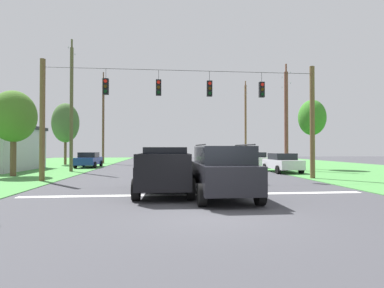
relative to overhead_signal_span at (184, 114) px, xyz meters
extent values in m
plane|color=#3D3D42|center=(0.17, -9.45, -3.96)|extent=(120.00, 120.00, 0.00)
cube|color=#458940|center=(15.61, 5.55, -3.94)|extent=(16.00, 80.00, 0.03)
cube|color=white|center=(0.17, -5.77, -3.95)|extent=(14.14, 0.45, 0.01)
cube|color=white|center=(0.17, 0.23, -3.95)|extent=(2.50, 0.15, 0.01)
cube|color=white|center=(0.17, 7.01, -3.95)|extent=(2.50, 0.15, 0.01)
cube|color=white|center=(0.17, 15.87, -3.95)|extent=(2.50, 0.15, 0.01)
cube|color=white|center=(0.17, 21.75, -3.95)|extent=(2.50, 0.15, 0.01)
cylinder|color=brown|center=(-8.18, 0.00, -0.41)|extent=(0.30, 0.30, 7.09)
cylinder|color=brown|center=(8.14, 0.00, -0.41)|extent=(0.30, 0.30, 7.09)
cylinder|color=black|center=(-0.02, 0.00, 2.67)|extent=(16.33, 0.02, 0.02)
cylinder|color=black|center=(-4.60, 0.00, 2.37)|extent=(0.02, 0.02, 0.60)
cube|color=black|center=(-4.60, 0.00, 1.60)|extent=(0.32, 0.24, 0.95)
cylinder|color=red|center=(-4.60, -0.14, 1.89)|extent=(0.20, 0.04, 0.20)
cylinder|color=#352203|center=(-4.60, -0.14, 1.59)|extent=(0.20, 0.04, 0.20)
cylinder|color=black|center=(-4.60, -0.14, 1.29)|extent=(0.20, 0.04, 0.20)
cylinder|color=black|center=(-1.50, 0.00, 2.37)|extent=(0.02, 0.02, 0.60)
cube|color=black|center=(-1.50, 0.00, 1.60)|extent=(0.32, 0.24, 0.95)
cylinder|color=red|center=(-1.50, -0.14, 1.89)|extent=(0.20, 0.04, 0.20)
cylinder|color=#352203|center=(-1.50, -0.14, 1.59)|extent=(0.20, 0.04, 0.20)
cylinder|color=black|center=(-1.50, -0.14, 1.29)|extent=(0.20, 0.04, 0.20)
cylinder|color=black|center=(1.58, 0.00, 2.37)|extent=(0.02, 0.02, 0.60)
cube|color=black|center=(1.58, 0.00, 1.60)|extent=(0.32, 0.24, 0.95)
cylinder|color=red|center=(1.58, -0.14, 1.89)|extent=(0.20, 0.04, 0.20)
cylinder|color=#352203|center=(1.58, -0.14, 1.59)|extent=(0.20, 0.04, 0.20)
cylinder|color=black|center=(1.58, -0.14, 1.29)|extent=(0.20, 0.04, 0.20)
cylinder|color=black|center=(4.86, 0.00, 2.37)|extent=(0.02, 0.02, 0.60)
cube|color=black|center=(4.86, 0.00, 1.60)|extent=(0.32, 0.24, 0.95)
cylinder|color=red|center=(4.86, -0.14, 1.89)|extent=(0.20, 0.04, 0.20)
cylinder|color=#352203|center=(4.86, -0.14, 1.59)|extent=(0.20, 0.04, 0.20)
cylinder|color=black|center=(4.86, -0.14, 1.29)|extent=(0.20, 0.04, 0.20)
cube|color=black|center=(-1.15, -5.17, -3.13)|extent=(2.20, 5.47, 0.85)
cube|color=black|center=(-1.12, -4.52, -2.36)|extent=(1.92, 1.97, 0.70)
cube|color=black|center=(-2.13, -6.48, -2.48)|extent=(0.19, 2.38, 0.45)
cube|color=black|center=(-0.26, -6.55, -2.48)|extent=(0.19, 2.38, 0.45)
cube|color=black|center=(-1.24, -7.81, -2.48)|extent=(1.96, 0.17, 0.45)
cylinder|color=black|center=(-2.08, -3.29, -3.56)|extent=(0.31, 0.81, 0.80)
cylinder|color=black|center=(-0.08, -3.37, -3.56)|extent=(0.31, 0.81, 0.80)
cylinder|color=black|center=(-2.21, -6.96, -3.56)|extent=(0.31, 0.81, 0.80)
cylinder|color=black|center=(-0.21, -7.04, -3.56)|extent=(0.31, 0.81, 0.80)
cube|color=black|center=(1.00, -6.66, -3.10)|extent=(1.95, 4.80, 0.95)
cube|color=black|center=(1.00, -6.81, -2.30)|extent=(1.80, 3.20, 0.65)
cylinder|color=black|center=(0.15, -6.81, -1.93)|extent=(0.05, 2.72, 0.05)
cylinder|color=black|center=(1.85, -6.81, -1.93)|extent=(0.05, 2.72, 0.05)
cylinder|color=black|center=(0.03, -5.03, -3.58)|extent=(0.26, 0.76, 0.76)
cylinder|color=black|center=(1.98, -5.03, -3.58)|extent=(0.26, 0.76, 0.76)
cylinder|color=black|center=(0.03, -8.29, -3.58)|extent=(0.26, 0.76, 0.76)
cylinder|color=black|center=(1.98, -8.29, -3.58)|extent=(0.26, 0.76, 0.76)
cube|color=silver|center=(8.05, 11.61, -3.29)|extent=(2.10, 4.42, 0.70)
cube|color=black|center=(8.05, 11.61, -2.69)|extent=(1.77, 2.21, 0.50)
cylinder|color=black|center=(9.04, 10.26, -3.64)|extent=(0.27, 0.65, 0.64)
cylinder|color=black|center=(7.25, 10.13, -3.64)|extent=(0.27, 0.65, 0.64)
cylinder|color=black|center=(8.84, 13.09, -3.64)|extent=(0.27, 0.65, 0.64)
cylinder|color=black|center=(7.05, 12.96, -3.64)|extent=(0.27, 0.65, 0.64)
cube|color=silver|center=(8.17, 4.91, -3.29)|extent=(1.81, 4.30, 0.70)
cube|color=black|center=(8.17, 4.91, -2.69)|extent=(1.62, 2.10, 0.50)
cylinder|color=black|center=(7.28, 6.33, -3.64)|extent=(0.22, 0.64, 0.64)
cylinder|color=black|center=(9.08, 6.33, -3.64)|extent=(0.22, 0.64, 0.64)
cylinder|color=black|center=(7.27, 3.49, -3.64)|extent=(0.22, 0.64, 0.64)
cylinder|color=black|center=(9.07, 3.49, -3.64)|extent=(0.22, 0.64, 0.64)
cube|color=navy|center=(-8.59, 12.67, -3.29)|extent=(1.83, 4.31, 0.70)
cube|color=black|center=(-8.59, 12.67, -2.69)|extent=(1.64, 2.11, 0.50)
cylinder|color=black|center=(-9.48, 14.09, -3.64)|extent=(0.22, 0.64, 0.64)
cylinder|color=black|center=(-7.68, 14.08, -3.64)|extent=(0.22, 0.64, 0.64)
cylinder|color=black|center=(-9.50, 11.26, -3.64)|extent=(0.22, 0.64, 0.64)
cylinder|color=black|center=(-7.70, 11.24, -3.64)|extent=(0.22, 0.64, 0.64)
cylinder|color=brown|center=(9.50, 7.20, 0.35)|extent=(0.33, 0.33, 8.62)
cube|color=brown|center=(9.50, 7.20, 4.26)|extent=(0.12, 0.12, 2.22)
cylinder|color=#B2B7BC|center=(9.50, 8.08, 4.38)|extent=(0.08, 0.08, 0.12)
cylinder|color=#B2B7BC|center=(9.50, 6.31, 4.38)|extent=(0.08, 0.08, 0.12)
cube|color=brown|center=(9.50, 7.20, 3.36)|extent=(0.12, 0.12, 2.29)
cylinder|color=#B2B7BC|center=(9.50, 8.11, 3.48)|extent=(0.08, 0.08, 0.12)
cylinder|color=#B2B7BC|center=(9.50, 6.28, 3.48)|extent=(0.08, 0.08, 0.12)
cylinder|color=brown|center=(9.53, 20.22, 1.15)|extent=(0.27, 0.27, 10.22)
cube|color=brown|center=(9.53, 20.22, 5.86)|extent=(0.12, 0.12, 1.87)
cylinder|color=#B2B7BC|center=(9.53, 20.97, 5.98)|extent=(0.08, 0.08, 0.12)
cylinder|color=#B2B7BC|center=(9.53, 19.47, 5.98)|extent=(0.08, 0.08, 0.12)
cube|color=brown|center=(9.53, 20.22, 4.96)|extent=(0.12, 0.12, 1.84)
cylinder|color=#B2B7BC|center=(9.53, 20.95, 5.08)|extent=(0.08, 0.08, 0.12)
cylinder|color=#B2B7BC|center=(9.53, 19.49, 5.08)|extent=(0.08, 0.08, 0.12)
cylinder|color=brown|center=(-8.69, 7.21, 1.13)|extent=(0.27, 0.27, 10.17)
cube|color=brown|center=(-8.69, 7.21, 5.81)|extent=(0.12, 0.12, 2.17)
cylinder|color=#B2B7BC|center=(-8.69, 8.08, 5.93)|extent=(0.08, 0.08, 0.12)
cylinder|color=#B2B7BC|center=(-8.69, 6.35, 5.93)|extent=(0.08, 0.08, 0.12)
cylinder|color=brown|center=(-8.71, 20.40, 1.40)|extent=(0.28, 0.28, 10.71)
cube|color=brown|center=(-8.71, 20.40, 6.35)|extent=(0.12, 0.12, 2.40)
cylinder|color=#B2B7BC|center=(-8.71, 21.36, 6.47)|extent=(0.08, 0.08, 0.12)
cylinder|color=#B2B7BC|center=(-8.71, 19.44, 6.47)|extent=(0.08, 0.08, 0.12)
cube|color=brown|center=(-8.71, 20.40, 5.45)|extent=(0.12, 0.12, 2.12)
cylinder|color=#B2B7BC|center=(-8.71, 21.25, 5.57)|extent=(0.08, 0.08, 0.12)
cylinder|color=#B2B7BC|center=(-8.71, 19.56, 5.57)|extent=(0.08, 0.08, 0.12)
cylinder|color=brown|center=(12.24, 7.90, -2.04)|extent=(0.33, 0.33, 3.83)
ellipsoid|color=#347A23|center=(12.24, 7.90, 0.75)|extent=(2.43, 2.43, 3.21)
cylinder|color=brown|center=(-12.54, 18.05, -2.14)|extent=(0.30, 0.30, 3.64)
ellipsoid|color=#406430|center=(-12.54, 18.05, 0.94)|extent=(3.06, 3.06, 4.57)
cylinder|color=brown|center=(-11.36, 3.38, -2.39)|extent=(0.38, 0.38, 3.13)
ellipsoid|color=#406D22|center=(-11.36, 3.38, 0.13)|extent=(2.94, 2.94, 3.50)
camera|label=1|loc=(-1.25, -18.01, -2.07)|focal=28.02mm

